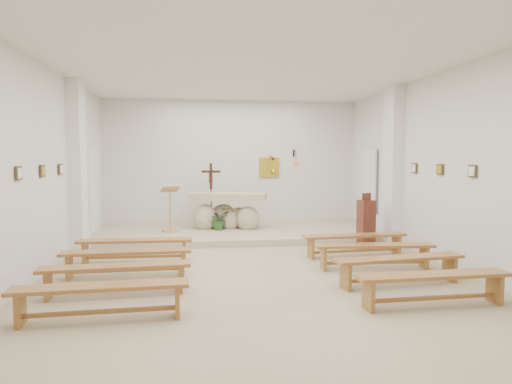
{
  "coord_description": "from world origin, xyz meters",
  "views": [
    {
      "loc": [
        -0.94,
        -7.67,
        1.96
      ],
      "look_at": [
        0.25,
        1.6,
        1.23
      ],
      "focal_mm": 32.0,
      "sensor_mm": 36.0,
      "label": 1
    }
  ],
  "objects": [
    {
      "name": "station_frame_left_rear",
      "position": [
        -3.47,
        1.2,
        1.72
      ],
      "size": [
        0.03,
        0.2,
        0.2
      ],
      "primitive_type": "cube",
      "color": "#45331E",
      "rests_on": "wall_left"
    },
    {
      "name": "wall_left",
      "position": [
        -3.49,
        0.0,
        1.75
      ],
      "size": [
        0.02,
        10.0,
        3.5
      ],
      "primitive_type": "cube",
      "color": "silver",
      "rests_on": "ground"
    },
    {
      "name": "bench_left_second",
      "position": [
        -2.09,
        -0.18,
        0.33
      ],
      "size": [
        2.08,
        0.38,
        0.44
      ],
      "rotation": [
        0.0,
        0.0,
        0.03
      ],
      "color": "olive",
      "rests_on": "ground"
    },
    {
      "name": "lectern",
      "position": [
        -1.6,
        3.39,
        0.71
      ],
      "size": [
        0.48,
        0.44,
        1.13
      ],
      "rotation": [
        0.0,
        0.0,
        0.34
      ],
      "color": "tan",
      "rests_on": "sanctuary_platform"
    },
    {
      "name": "bench_left_front",
      "position": [
        -2.09,
        0.83,
        0.33
      ],
      "size": [
        2.07,
        0.37,
        0.44
      ],
      "rotation": [
        0.0,
        0.0,
        -0.02
      ],
      "color": "olive",
      "rests_on": "ground"
    },
    {
      "name": "station_frame_left_mid",
      "position": [
        -3.47,
        0.2,
        1.72
      ],
      "size": [
        0.03,
        0.2,
        0.2
      ],
      "primitive_type": "cube",
      "color": "#45331E",
      "rests_on": "wall_left"
    },
    {
      "name": "wall_right",
      "position": [
        3.49,
        0.0,
        1.75
      ],
      "size": [
        0.02,
        10.0,
        3.5
      ],
      "primitive_type": "cube",
      "color": "silver",
      "rests_on": "ground"
    },
    {
      "name": "gold_wall_relief",
      "position": [
        1.05,
        4.96,
        1.65
      ],
      "size": [
        0.55,
        0.04,
        0.55
      ],
      "primitive_type": "cube",
      "color": "gold",
      "rests_on": "wall_back"
    },
    {
      "name": "station_frame_right_mid",
      "position": [
        3.47,
        0.2,
        1.72
      ],
      "size": [
        0.03,
        0.2,
        0.2
      ],
      "primitive_type": "cube",
      "color": "#45331E",
      "rests_on": "wall_right"
    },
    {
      "name": "crucifix_stand",
      "position": [
        -0.6,
        4.15,
        1.1
      ],
      "size": [
        0.49,
        0.22,
        1.64
      ],
      "rotation": [
        0.0,
        0.0,
        -0.23
      ],
      "color": "#371C11",
      "rests_on": "sanctuary_platform"
    },
    {
      "name": "radiator_right",
      "position": [
        3.43,
        2.7,
        0.27
      ],
      "size": [
        0.1,
        0.85,
        0.52
      ],
      "primitive_type": "cube",
      "color": "silver",
      "rests_on": "ground"
    },
    {
      "name": "ground",
      "position": [
        0.0,
        0.0,
        0.0
      ],
      "size": [
        7.0,
        10.0,
        0.0
      ],
      "primitive_type": "cube",
      "color": "#C5B48E",
      "rests_on": "ground"
    },
    {
      "name": "donation_pedestal",
      "position": [
        2.73,
        1.9,
        0.51
      ],
      "size": [
        0.36,
        0.36,
        1.16
      ],
      "rotation": [
        0.0,
        0.0,
        0.16
      ],
      "color": "#552618",
      "rests_on": "ground"
    },
    {
      "name": "ceiling",
      "position": [
        0.0,
        0.0,
        3.49
      ],
      "size": [
        7.0,
        10.0,
        0.02
      ],
      "primitive_type": "cube",
      "color": "silver",
      "rests_on": "wall_back"
    },
    {
      "name": "bench_left_third",
      "position": [
        -2.09,
        -1.18,
        0.33
      ],
      "size": [
        2.09,
        0.49,
        0.44
      ],
      "rotation": [
        0.0,
        0.0,
        0.08
      ],
      "color": "olive",
      "rests_on": "ground"
    },
    {
      "name": "bench_left_fourth",
      "position": [
        -2.09,
        -2.18,
        0.33
      ],
      "size": [
        2.08,
        0.44,
        0.44
      ],
      "rotation": [
        0.0,
        0.0,
        0.05
      ],
      "color": "olive",
      "rests_on": "ground"
    },
    {
      "name": "bench_right_fourth",
      "position": [
        2.09,
        -2.18,
        0.33
      ],
      "size": [
        2.08,
        0.41,
        0.44
      ],
      "rotation": [
        0.0,
        0.0,
        0.04
      ],
      "color": "olive",
      "rests_on": "ground"
    },
    {
      "name": "sanctuary_lamp",
      "position": [
        1.75,
        4.71,
        1.81
      ],
      "size": [
        0.11,
        0.36,
        0.44
      ],
      "color": "black",
      "rests_on": "wall_back"
    },
    {
      "name": "pilaster_right",
      "position": [
        3.37,
        2.0,
        1.75
      ],
      "size": [
        0.26,
        0.55,
        3.5
      ],
      "primitive_type": "cube",
      "color": "white",
      "rests_on": "ground"
    },
    {
      "name": "bench_right_third",
      "position": [
        2.09,
        -1.18,
        0.33
      ],
      "size": [
        2.09,
        0.6,
        0.44
      ],
      "rotation": [
        0.0,
        0.0,
        0.13
      ],
      "color": "olive",
      "rests_on": "ground"
    },
    {
      "name": "potted_plant",
      "position": [
        -0.44,
        3.53,
        0.42
      ],
      "size": [
        0.65,
        0.64,
        0.55
      ],
      "primitive_type": "imported",
      "rotation": [
        0.0,
        0.0,
        0.65
      ],
      "color": "#295220",
      "rests_on": "sanctuary_platform"
    },
    {
      "name": "station_frame_left_front",
      "position": [
        -3.47,
        -0.8,
        1.72
      ],
      "size": [
        0.03,
        0.2,
        0.2
      ],
      "primitive_type": "cube",
      "color": "#45331E",
      "rests_on": "wall_left"
    },
    {
      "name": "wall_back",
      "position": [
        0.0,
        4.99,
        1.75
      ],
      "size": [
        7.0,
        0.02,
        3.5
      ],
      "primitive_type": "cube",
      "color": "silver",
      "rests_on": "ground"
    },
    {
      "name": "radiator_left",
      "position": [
        -3.43,
        2.7,
        0.27
      ],
      "size": [
        0.1,
        0.85,
        0.52
      ],
      "primitive_type": "cube",
      "color": "silver",
      "rests_on": "ground"
    },
    {
      "name": "altar",
      "position": [
        -0.2,
        3.78,
        0.53
      ],
      "size": [
        2.01,
        1.12,
        0.98
      ],
      "rotation": [
        0.0,
        0.0,
        -0.21
      ],
      "color": "beige",
      "rests_on": "sanctuary_platform"
    },
    {
      "name": "bench_right_second",
      "position": [
        2.09,
        -0.18,
        0.33
      ],
      "size": [
        2.08,
        0.47,
        0.44
      ],
      "rotation": [
        0.0,
        0.0,
        -0.07
      ],
      "color": "olive",
      "rests_on": "ground"
    },
    {
      "name": "pilaster_left",
      "position": [
        -3.37,
        2.0,
        1.75
      ],
      "size": [
        0.26,
        0.55,
        3.5
      ],
      "primitive_type": "cube",
      "color": "white",
      "rests_on": "ground"
    },
    {
      "name": "bench_right_front",
      "position": [
        2.09,
        0.83,
        0.33
      ],
      "size": [
        2.09,
        0.48,
        0.44
      ],
      "rotation": [
        0.0,
        0.0,
        0.07
      ],
      "color": "olive",
      "rests_on": "ground"
    },
    {
      "name": "station_frame_right_front",
      "position": [
        3.47,
        -0.8,
        1.72
      ],
      "size": [
        0.03,
        0.2,
        0.2
      ],
      "primitive_type": "cube",
      "color": "#45331E",
      "rests_on": "wall_right"
    },
    {
      "name": "sanctuary_platform",
      "position": [
        0.0,
        3.5,
        0.07
      ],
      "size": [
        6.98,
        3.0,
        0.15
      ],
      "primitive_type": "cube",
      "color": "#C6B498",
      "rests_on": "ground"
    },
    {
      "name": "station_frame_right_rear",
      "position": [
        3.47,
        1.2,
        1.72
      ],
      "size": [
        0.03,
        0.2,
        0.2
      ],
      "primitive_type": "cube",
      "color": "#45331E",
      "rests_on": "wall_right"
    }
  ]
}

